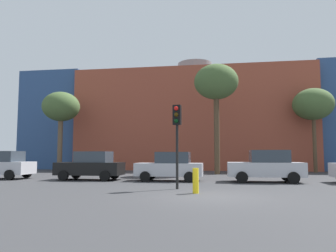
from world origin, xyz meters
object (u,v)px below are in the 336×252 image
parked_car_1 (91,166)px  bare_tree_2 (313,105)px  parked_car_0 (1,165)px  traffic_light_island (177,127)px  bare_tree_1 (216,83)px  bare_tree_0 (61,108)px  parked_car_3 (266,166)px  parked_car_2 (170,166)px  bollard_yellow_0 (196,181)px

parked_car_1 → bare_tree_2: bearing=-146.6°
parked_car_0 → bare_tree_2: 24.66m
traffic_light_island → bare_tree_1: bearing=178.8°
bare_tree_0 → parked_car_3: bearing=-27.9°
parked_car_2 → bare_tree_0: (-11.62, 9.02, 5.03)m
bare_tree_1 → parked_car_1: bearing=-138.1°
parked_car_1 → bare_tree_0: 12.33m
parked_car_0 → bare_tree_1: 16.41m
parked_car_1 → parked_car_2: size_ratio=1.02×
bare_tree_0 → parked_car_0: bearing=-85.3°
bare_tree_2 → parked_car_3: bearing=-117.9°
bollard_yellow_0 → bare_tree_2: bearing=60.9°
parked_car_2 → traffic_light_island: bearing=102.4°
parked_car_3 → bare_tree_1: bearing=-68.1°
bare_tree_2 → bollard_yellow_0: bare_tree_2 is taller
parked_car_3 → bare_tree_1: bare_tree_1 is taller
parked_car_0 → traffic_light_island: traffic_light_island is taller
parked_car_0 → bollard_yellow_0: 14.04m
parked_car_3 → traffic_light_island: traffic_light_island is taller
bare_tree_2 → bollard_yellow_0: size_ratio=7.29×
parked_car_3 → bare_tree_2: bare_tree_2 is taller
bollard_yellow_0 → parked_car_0: bearing=155.5°
bare_tree_0 → bollard_yellow_0: size_ratio=7.39×
parked_car_3 → bare_tree_1: (-2.73, 6.77, 6.28)m
parked_car_1 → traffic_light_island: 7.53m
parked_car_1 → parked_car_3: (10.28, -0.00, 0.03)m
parked_car_2 → bare_tree_0: 15.55m
parked_car_0 → parked_car_1: size_ratio=1.02×
parked_car_0 → traffic_light_island: bearing=159.8°
parked_car_0 → parked_car_1: (6.01, 0.00, -0.02)m
bare_tree_1 → traffic_light_island: bearing=-98.8°
traffic_light_island → bare_tree_0: size_ratio=0.51×
traffic_light_island → bollard_yellow_0: bearing=40.3°
parked_car_1 → traffic_light_island: size_ratio=1.05×
parked_car_1 → parked_car_2: (4.87, -0.00, -0.02)m
bollard_yellow_0 → bare_tree_1: bearing=86.4°
parked_car_0 → traffic_light_island: (11.85, -4.36, 1.90)m
traffic_light_island → bare_tree_0: bare_tree_0 is taller
parked_car_0 → bare_tree_1: bearing=-153.5°
parked_car_3 → bollard_yellow_0: size_ratio=4.13×
parked_car_0 → bare_tree_0: bare_tree_0 is taller
parked_car_0 → bare_tree_1: size_ratio=0.46×
bare_tree_0 → bare_tree_1: size_ratio=0.84×
parked_car_2 → bare_tree_2: bearing=-136.4°
parked_car_2 → parked_car_3: (5.40, 0.00, 0.05)m
parked_car_3 → bare_tree_2: size_ratio=0.57×
parked_car_2 → parked_car_0: bearing=-0.0°
parked_car_3 → bare_tree_1: 9.62m
bare_tree_1 → bare_tree_2: bearing=23.8°
parked_car_1 → traffic_light_island: bearing=143.2°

